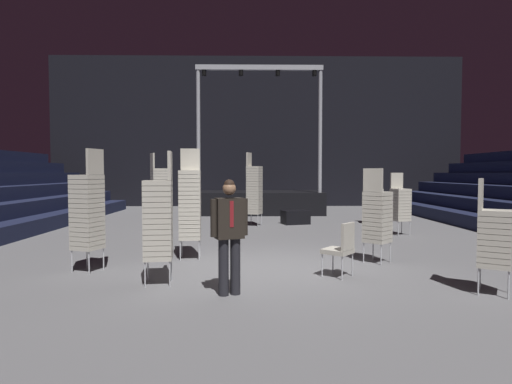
{
  "coord_description": "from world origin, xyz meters",
  "views": [
    {
      "loc": [
        -0.43,
        -7.97,
        1.79
      ],
      "look_at": [
        -0.29,
        0.7,
        1.4
      ],
      "focal_mm": 29.82,
      "sensor_mm": 36.0,
      "label": 1
    }
  ],
  "objects_px": {
    "chair_stack_rear_centre": "(190,204)",
    "chair_stack_front_left": "(494,236)",
    "chair_stack_rear_left": "(87,210)",
    "chair_stack_mid_left": "(376,200)",
    "chair_stack_aisle_left": "(377,215)",
    "chair_stack_mid_centre": "(159,192)",
    "equipment_road_case": "(295,217)",
    "stage_riser": "(259,199)",
    "chair_stack_front_right": "(400,204)",
    "loose_chair_near_man": "(341,246)",
    "chair_stack_mid_right": "(254,189)",
    "man_with_tie": "(229,230)",
    "chair_stack_rear_right": "(159,218)"
  },
  "relations": [
    {
      "from": "chair_stack_front_left",
      "to": "chair_stack_rear_right",
      "type": "height_order",
      "value": "chair_stack_rear_right"
    },
    {
      "from": "chair_stack_rear_left",
      "to": "chair_stack_rear_centre",
      "type": "bearing_deg",
      "value": -35.68
    },
    {
      "from": "chair_stack_front_right",
      "to": "loose_chair_near_man",
      "type": "height_order",
      "value": "chair_stack_front_right"
    },
    {
      "from": "chair_stack_rear_left",
      "to": "chair_stack_aisle_left",
      "type": "bearing_deg",
      "value": -62.31
    },
    {
      "from": "chair_stack_front_left",
      "to": "equipment_road_case",
      "type": "distance_m",
      "value": 8.87
    },
    {
      "from": "chair_stack_mid_centre",
      "to": "chair_stack_mid_left",
      "type": "bearing_deg",
      "value": 77.45
    },
    {
      "from": "chair_stack_front_right",
      "to": "equipment_road_case",
      "type": "bearing_deg",
      "value": -58.66
    },
    {
      "from": "chair_stack_mid_left",
      "to": "chair_stack_mid_centre",
      "type": "xyz_separation_m",
      "value": [
        -7.17,
        -1.58,
        0.34
      ]
    },
    {
      "from": "man_with_tie",
      "to": "chair_stack_aisle_left",
      "type": "xyz_separation_m",
      "value": [
        2.84,
        2.23,
        -0.02
      ]
    },
    {
      "from": "man_with_tie",
      "to": "chair_stack_aisle_left",
      "type": "distance_m",
      "value": 3.61
    },
    {
      "from": "chair_stack_rear_right",
      "to": "chair_stack_mid_right",
      "type": "bearing_deg",
      "value": -18.86
    },
    {
      "from": "chair_stack_front_right",
      "to": "chair_stack_front_left",
      "type": "bearing_deg",
      "value": 67.08
    },
    {
      "from": "chair_stack_mid_centre",
      "to": "equipment_road_case",
      "type": "height_order",
      "value": "chair_stack_mid_centre"
    },
    {
      "from": "stage_riser",
      "to": "chair_stack_front_left",
      "type": "distance_m",
      "value": 13.17
    },
    {
      "from": "chair_stack_rear_centre",
      "to": "equipment_road_case",
      "type": "xyz_separation_m",
      "value": [
        2.86,
        5.92,
        -0.91
      ]
    },
    {
      "from": "chair_stack_rear_centre",
      "to": "chair_stack_aisle_left",
      "type": "distance_m",
      "value": 3.82
    },
    {
      "from": "chair_stack_mid_centre",
      "to": "chair_stack_aisle_left",
      "type": "distance_m",
      "value": 7.07
    },
    {
      "from": "chair_stack_rear_centre",
      "to": "chair_stack_aisle_left",
      "type": "bearing_deg",
      "value": 168.93
    },
    {
      "from": "chair_stack_rear_centre",
      "to": "chair_stack_rear_right",
      "type": "bearing_deg",
      "value": 79.78
    },
    {
      "from": "stage_riser",
      "to": "chair_stack_rear_centre",
      "type": "relative_size",
      "value": 2.7
    },
    {
      "from": "chair_stack_rear_right",
      "to": "loose_chair_near_man",
      "type": "height_order",
      "value": "chair_stack_rear_right"
    },
    {
      "from": "chair_stack_front_left",
      "to": "chair_stack_front_right",
      "type": "xyz_separation_m",
      "value": [
        0.78,
        6.05,
        0.04
      ]
    },
    {
      "from": "chair_stack_front_left",
      "to": "stage_riser",
      "type": "bearing_deg",
      "value": -134.01
    },
    {
      "from": "chair_stack_mid_centre",
      "to": "equipment_road_case",
      "type": "xyz_separation_m",
      "value": [
        4.39,
        1.73,
        -0.96
      ]
    },
    {
      "from": "chair_stack_front_left",
      "to": "chair_stack_rear_centre",
      "type": "height_order",
      "value": "chair_stack_rear_centre"
    },
    {
      "from": "chair_stack_front_right",
      "to": "chair_stack_rear_left",
      "type": "bearing_deg",
      "value": 15.87
    },
    {
      "from": "chair_stack_rear_left",
      "to": "chair_stack_front_right",
      "type": "bearing_deg",
      "value": -37.83
    },
    {
      "from": "man_with_tie",
      "to": "chair_stack_front_right",
      "type": "relative_size",
      "value": 0.95
    },
    {
      "from": "chair_stack_mid_right",
      "to": "loose_chair_near_man",
      "type": "xyz_separation_m",
      "value": [
        1.41,
        -7.11,
        -0.7
      ]
    },
    {
      "from": "stage_riser",
      "to": "chair_stack_rear_left",
      "type": "xyz_separation_m",
      "value": [
        -3.36,
        -11.2,
        0.5
      ]
    },
    {
      "from": "stage_riser",
      "to": "chair_stack_aisle_left",
      "type": "xyz_separation_m",
      "value": [
        2.13,
        -10.53,
        0.33
      ]
    },
    {
      "from": "loose_chair_near_man",
      "to": "chair_stack_aisle_left",
      "type": "bearing_deg",
      "value": 0.6
    },
    {
      "from": "man_with_tie",
      "to": "chair_stack_mid_centre",
      "type": "xyz_separation_m",
      "value": [
        -2.48,
        6.88,
        0.24
      ]
    },
    {
      "from": "chair_stack_rear_centre",
      "to": "chair_stack_front_left",
      "type": "bearing_deg",
      "value": 146.62
    },
    {
      "from": "stage_riser",
      "to": "chair_stack_mid_right",
      "type": "relative_size",
      "value": 2.51
    },
    {
      "from": "chair_stack_mid_right",
      "to": "chair_stack_rear_left",
      "type": "xyz_separation_m",
      "value": [
        -3.11,
        -6.59,
        -0.13
      ]
    },
    {
      "from": "chair_stack_mid_right",
      "to": "equipment_road_case",
      "type": "height_order",
      "value": "chair_stack_mid_right"
    },
    {
      "from": "chair_stack_rear_left",
      "to": "chair_stack_rear_centre",
      "type": "relative_size",
      "value": 0.96
    },
    {
      "from": "chair_stack_rear_right",
      "to": "loose_chair_near_man",
      "type": "bearing_deg",
      "value": -89.0
    },
    {
      "from": "chair_stack_mid_centre",
      "to": "equipment_road_case",
      "type": "relative_size",
      "value": 2.66
    },
    {
      "from": "chair_stack_mid_centre",
      "to": "chair_stack_aisle_left",
      "type": "height_order",
      "value": "chair_stack_mid_centre"
    },
    {
      "from": "man_with_tie",
      "to": "chair_stack_front_right",
      "type": "height_order",
      "value": "chair_stack_front_right"
    },
    {
      "from": "loose_chair_near_man",
      "to": "chair_stack_mid_right",
      "type": "bearing_deg",
      "value": 51.07
    },
    {
      "from": "stage_riser",
      "to": "chair_stack_mid_centre",
      "type": "distance_m",
      "value": 6.72
    },
    {
      "from": "chair_stack_front_right",
      "to": "loose_chair_near_man",
      "type": "distance_m",
      "value": 5.74
    },
    {
      "from": "chair_stack_mid_centre",
      "to": "chair_stack_mid_right",
      "type": "bearing_deg",
      "value": 88.45
    },
    {
      "from": "chair_stack_mid_left",
      "to": "chair_stack_aisle_left",
      "type": "bearing_deg",
      "value": 83.17
    },
    {
      "from": "chair_stack_front_right",
      "to": "chair_stack_rear_centre",
      "type": "height_order",
      "value": "chair_stack_rear_centre"
    },
    {
      "from": "chair_stack_rear_left",
      "to": "equipment_road_case",
      "type": "distance_m",
      "value": 8.44
    },
    {
      "from": "man_with_tie",
      "to": "chair_stack_mid_right",
      "type": "bearing_deg",
      "value": -113.3
    }
  ]
}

